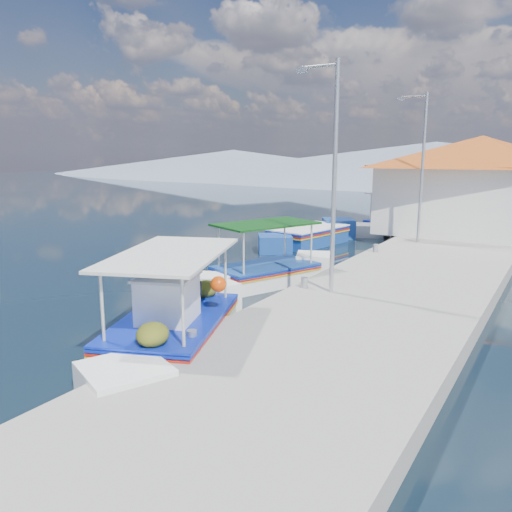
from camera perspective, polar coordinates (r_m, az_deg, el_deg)
The scene contains 10 objects.
ground at distance 15.09m, azimuth -11.26°, elevation -5.03°, with size 160.00×160.00×0.00m, color black.
quay at distance 17.49m, azimuth 17.42°, elevation -2.18°, with size 5.00×44.00×0.50m, color gray.
bollards at distance 17.31m, azimuth 10.15°, elevation -0.60°, with size 0.20×17.20×0.30m.
main_caique at distance 11.68m, azimuth -8.84°, elevation -7.61°, with size 3.73×6.65×2.35m.
caique_green_canopy at distance 16.77m, azimuth 1.11°, elevation -1.94°, with size 3.19×5.48×2.22m.
caique_blue_hull at distance 23.84m, azimuth 5.87°, elevation 2.10°, with size 2.81×6.72×1.22m.
caique_far at distance 28.27m, azimuth 15.75°, elevation 3.44°, with size 3.71×6.06×2.33m.
harbor_building at distance 25.85m, azimuth 23.43°, elevation 7.41°, with size 10.49×10.49×4.40m.
lamp_post_near at distance 13.66m, azimuth 8.35°, elevation 9.76°, with size 1.21×0.14×6.00m.
lamp_post_far at distance 22.21m, azimuth 17.74°, elevation 10.05°, with size 1.21×0.14×6.00m.
Camera 1 is at (9.91, -10.54, 4.29)m, focal length 36.18 mm.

